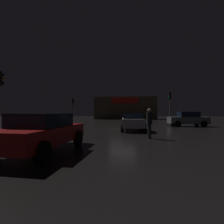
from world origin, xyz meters
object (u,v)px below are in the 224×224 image
at_px(traffic_signal_main, 72,105).
at_px(car_crossing, 43,131).
at_px(traffic_signal_opposite, 170,101).
at_px(pedestrian, 149,121).
at_px(car_near, 132,121).
at_px(car_far, 188,119).
at_px(store_building, 125,108).

distance_m(traffic_signal_main, car_crossing, 18.03).
distance_m(traffic_signal_main, traffic_signal_opposite, 13.88).
height_order(traffic_signal_main, pedestrian, traffic_signal_main).
height_order(car_near, car_crossing, car_near).
bearing_deg(car_far, car_crossing, -127.07).
height_order(car_near, pedestrian, pedestrian).
bearing_deg(traffic_signal_opposite, car_near, -119.84).
bearing_deg(car_near, store_building, 92.41).
xyz_separation_m(traffic_signal_opposite, pedestrian, (-4.45, -13.68, -2.10)).
bearing_deg(car_near, pedestrian, -78.00).
relative_size(car_near, car_crossing, 0.86).
bearing_deg(store_building, car_crossing, -93.99).
distance_m(store_building, pedestrian, 32.59).
xyz_separation_m(traffic_signal_main, car_near, (8.50, -9.13, -1.86)).
relative_size(traffic_signal_main, car_crossing, 0.80).
bearing_deg(car_near, traffic_signal_main, 132.95).
height_order(car_far, car_crossing, car_far).
relative_size(car_far, pedestrian, 2.36).
xyz_separation_m(traffic_signal_main, car_crossing, (4.79, -17.28, -1.87)).
xyz_separation_m(store_building, car_near, (1.18, -28.16, -1.92)).
relative_size(store_building, traffic_signal_main, 4.16).
bearing_deg(pedestrian, car_far, 60.23).
distance_m(car_near, pedestrian, 4.43).
relative_size(traffic_signal_opposite, car_crossing, 0.99).
relative_size(traffic_signal_main, car_far, 0.85).
xyz_separation_m(traffic_signal_main, traffic_signal_opposite, (13.87, 0.22, 0.49)).
bearing_deg(car_crossing, traffic_signal_main, 105.48).
bearing_deg(pedestrian, car_near, 102.00).
bearing_deg(traffic_signal_opposite, traffic_signal_main, -179.08).
height_order(traffic_signal_main, car_near, traffic_signal_main).
xyz_separation_m(traffic_signal_opposite, car_crossing, (-9.08, -17.50, -2.36)).
xyz_separation_m(store_building, traffic_signal_main, (-7.32, -19.03, -0.05)).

